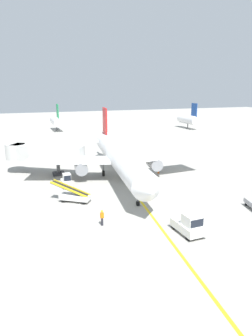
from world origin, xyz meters
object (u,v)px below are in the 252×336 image
object	(u,v)px
ground_crew_marshaller	(102,217)
safety_cone_wingtip_left	(144,171)
baggage_tug_near_wing	(67,181)
safety_cone_nose_right	(135,175)
belt_loader_forward_hold	(74,196)
safety_cone_nose_left	(158,172)
airliner	(118,157)
pushback_tug	(189,225)
safety_cone_wingtip_right	(155,188)
jet_bridge	(40,153)

from	to	relation	value
ground_crew_marshaller	safety_cone_wingtip_left	xyz separation A→B (m)	(12.51, 17.46, -0.69)
baggage_tug_near_wing	safety_cone_nose_right	world-z (taller)	baggage_tug_near_wing
baggage_tug_near_wing	belt_loader_forward_hold	bearing A→B (deg)	-91.13
safety_cone_nose_left	safety_cone_nose_right	bearing A→B (deg)	-176.56
airliner	pushback_tug	bearing A→B (deg)	-89.81
airliner	safety_cone_wingtip_left	bearing A→B (deg)	18.58
belt_loader_forward_hold	ground_crew_marshaller	size ratio (longest dim) A/B	2.83
safety_cone_wingtip_right	ground_crew_marshaller	bearing A→B (deg)	-140.06
safety_cone_nose_right	safety_cone_wingtip_left	distance (m)	3.00
ground_crew_marshaller	safety_cone_nose_left	bearing A→B (deg)	47.94
airliner	safety_cone_wingtip_left	distance (m)	6.37
safety_cone_nose_right	safety_cone_wingtip_left	xyz separation A→B (m)	(2.47, 1.71, 0.00)
ground_crew_marshaller	safety_cone_nose_right	distance (m)	18.69
ground_crew_marshaller	safety_cone_wingtip_right	world-z (taller)	ground_crew_marshaller
pushback_tug	belt_loader_forward_hold	bearing A→B (deg)	124.29
pushback_tug	safety_cone_wingtip_left	xyz separation A→B (m)	(5.15, 22.31, -0.77)
safety_cone_nose_right	safety_cone_wingtip_right	bearing A→B (deg)	-89.77
safety_cone_nose_right	pushback_tug	bearing A→B (deg)	-97.43
ground_crew_marshaller	safety_cone_nose_left	distance (m)	21.58
baggage_tug_near_wing	safety_cone_wingtip_right	size ratio (longest dim) A/B	5.49
jet_bridge	safety_cone_wingtip_right	world-z (taller)	jet_bridge
baggage_tug_near_wing	airliner	bearing A→B (deg)	11.84
pushback_tug	safety_cone_wingtip_right	distance (m)	13.59
safety_cone_wingtip_left	belt_loader_forward_hold	bearing A→B (deg)	-145.27
airliner	belt_loader_forward_hold	bearing A→B (deg)	-137.70
airliner	safety_cone_wingtip_right	distance (m)	8.42
baggage_tug_near_wing	safety_cone_wingtip_left	distance (m)	14.18
baggage_tug_near_wing	safety_cone_wingtip_right	xyz separation A→B (m)	(11.27, -5.49, -0.71)
pushback_tug	safety_cone_wingtip_left	world-z (taller)	pushback_tug
safety_cone_wingtip_right	safety_cone_nose_right	bearing A→B (deg)	90.23
belt_loader_forward_hold	safety_cone_wingtip_right	size ratio (longest dim) A/B	10.93
ground_crew_marshaller	safety_cone_wingtip_right	bearing A→B (deg)	39.94
jet_bridge	ground_crew_marshaller	xyz separation A→B (m)	(3.97, -22.44, -2.63)
pushback_tug	ground_crew_marshaller	xyz separation A→B (m)	(-7.36, 4.85, -0.08)
safety_cone_wingtip_left	safety_cone_wingtip_right	size ratio (longest dim) A/B	1.00
ground_crew_marshaller	safety_cone_wingtip_right	size ratio (longest dim) A/B	3.86
jet_bridge	safety_cone_wingtip_left	size ratio (longest dim) A/B	27.53
jet_bridge	ground_crew_marshaller	distance (m)	22.94
pushback_tug	safety_cone_nose_right	xyz separation A→B (m)	(2.69, 20.60, -0.77)
baggage_tug_near_wing	belt_loader_forward_hold	size ratio (longest dim) A/B	0.50
jet_bridge	safety_cone_nose_right	world-z (taller)	jet_bridge
airliner	baggage_tug_near_wing	distance (m)	9.02
belt_loader_forward_hold	airliner	bearing A→B (deg)	42.30
jet_bridge	safety_cone_wingtip_left	bearing A→B (deg)	-16.83
airliner	safety_cone_wingtip_left	size ratio (longest dim) A/B	80.22
safety_cone_nose_right	ground_crew_marshaller	bearing A→B (deg)	-122.54
pushback_tug	safety_cone_nose_left	bearing A→B (deg)	71.24
belt_loader_forward_hold	safety_cone_wingtip_left	distance (m)	16.84
pushback_tug	belt_loader_forward_hold	size ratio (longest dim) A/B	0.76
belt_loader_forward_hold	safety_cone_wingtip_left	bearing A→B (deg)	34.73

